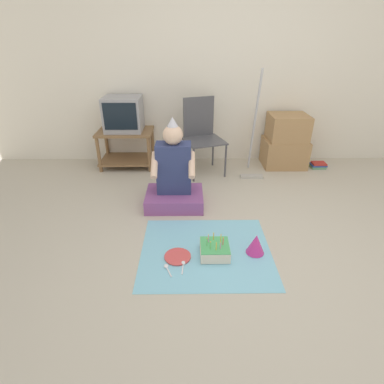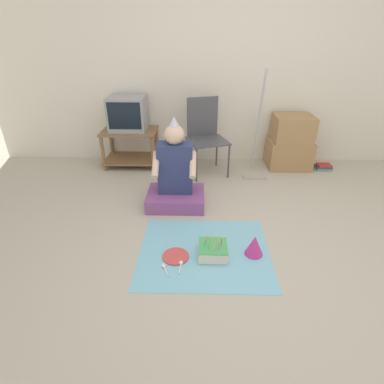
{
  "view_description": "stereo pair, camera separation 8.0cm",
  "coord_description": "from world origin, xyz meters",
  "px_view_note": "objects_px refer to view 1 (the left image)",
  "views": [
    {
      "loc": [
        -0.52,
        -1.78,
        1.59
      ],
      "look_at": [
        -0.5,
        0.56,
        0.35
      ],
      "focal_mm": 28.0,
      "sensor_mm": 36.0,
      "label": 1
    },
    {
      "loc": [
        -0.44,
        -1.78,
        1.59
      ],
      "look_at": [
        -0.5,
        0.56,
        0.35
      ],
      "focal_mm": 28.0,
      "sensor_mm": 36.0,
      "label": 2
    }
  ],
  "objects_px": {
    "tv": "(123,114)",
    "paper_plate": "(178,256)",
    "folding_chair": "(202,132)",
    "book_pile": "(318,165)",
    "cardboard_box_stack": "(286,142)",
    "birthday_cake": "(215,250)",
    "person_seated": "(174,179)",
    "dust_mop": "(253,147)",
    "party_hat_blue": "(256,244)"
  },
  "relations": [
    {
      "from": "dust_mop",
      "to": "paper_plate",
      "type": "bearing_deg",
      "value": -119.02
    },
    {
      "from": "tv",
      "to": "cardboard_box_stack",
      "type": "relative_size",
      "value": 0.67
    },
    {
      "from": "dust_mop",
      "to": "birthday_cake",
      "type": "height_order",
      "value": "dust_mop"
    },
    {
      "from": "tv",
      "to": "paper_plate",
      "type": "relative_size",
      "value": 2.16
    },
    {
      "from": "paper_plate",
      "to": "book_pile",
      "type": "bearing_deg",
      "value": 44.78
    },
    {
      "from": "cardboard_box_stack",
      "to": "party_hat_blue",
      "type": "xyz_separation_m",
      "value": [
        -0.74,
        -1.85,
        -0.24
      ]
    },
    {
      "from": "tv",
      "to": "paper_plate",
      "type": "height_order",
      "value": "tv"
    },
    {
      "from": "cardboard_box_stack",
      "to": "party_hat_blue",
      "type": "height_order",
      "value": "cardboard_box_stack"
    },
    {
      "from": "cardboard_box_stack",
      "to": "paper_plate",
      "type": "distance_m",
      "value": 2.37
    },
    {
      "from": "tv",
      "to": "person_seated",
      "type": "bearing_deg",
      "value": -57.62
    },
    {
      "from": "folding_chair",
      "to": "cardboard_box_stack",
      "type": "height_order",
      "value": "folding_chair"
    },
    {
      "from": "folding_chair",
      "to": "book_pile",
      "type": "height_order",
      "value": "folding_chair"
    },
    {
      "from": "party_hat_blue",
      "to": "paper_plate",
      "type": "bearing_deg",
      "value": -175.27
    },
    {
      "from": "person_seated",
      "to": "paper_plate",
      "type": "distance_m",
      "value": 0.91
    },
    {
      "from": "birthday_cake",
      "to": "folding_chair",
      "type": "bearing_deg",
      "value": 91.45
    },
    {
      "from": "folding_chair",
      "to": "birthday_cake",
      "type": "distance_m",
      "value": 1.78
    },
    {
      "from": "birthday_cake",
      "to": "paper_plate",
      "type": "relative_size",
      "value": 1.09
    },
    {
      "from": "birthday_cake",
      "to": "paper_plate",
      "type": "bearing_deg",
      "value": -174.45
    },
    {
      "from": "tv",
      "to": "paper_plate",
      "type": "xyz_separation_m",
      "value": [
        0.73,
        -1.93,
        -0.69
      ]
    },
    {
      "from": "birthday_cake",
      "to": "dust_mop",
      "type": "bearing_deg",
      "value": 69.54
    },
    {
      "from": "person_seated",
      "to": "paper_plate",
      "type": "xyz_separation_m",
      "value": [
        0.06,
        -0.87,
        -0.28
      ]
    },
    {
      "from": "person_seated",
      "to": "book_pile",
      "type": "bearing_deg",
      "value": 26.54
    },
    {
      "from": "dust_mop",
      "to": "paper_plate",
      "type": "xyz_separation_m",
      "value": [
        -0.88,
        -1.58,
        -0.36
      ]
    },
    {
      "from": "cardboard_box_stack",
      "to": "party_hat_blue",
      "type": "relative_size",
      "value": 4.03
    },
    {
      "from": "cardboard_box_stack",
      "to": "dust_mop",
      "type": "bearing_deg",
      "value": -146.65
    },
    {
      "from": "paper_plate",
      "to": "birthday_cake",
      "type": "bearing_deg",
      "value": 5.55
    },
    {
      "from": "tv",
      "to": "party_hat_blue",
      "type": "distance_m",
      "value": 2.4
    },
    {
      "from": "cardboard_box_stack",
      "to": "party_hat_blue",
      "type": "distance_m",
      "value": 2.01
    },
    {
      "from": "folding_chair",
      "to": "book_pile",
      "type": "xyz_separation_m",
      "value": [
        1.57,
        0.06,
        -0.48
      ]
    },
    {
      "from": "tv",
      "to": "book_pile",
      "type": "bearing_deg",
      "value": -2.69
    },
    {
      "from": "party_hat_blue",
      "to": "tv",
      "type": "bearing_deg",
      "value": 125.92
    },
    {
      "from": "cardboard_box_stack",
      "to": "paper_plate",
      "type": "xyz_separation_m",
      "value": [
        -1.37,
        -1.91,
        -0.32
      ]
    },
    {
      "from": "paper_plate",
      "to": "dust_mop",
      "type": "bearing_deg",
      "value": 60.98
    },
    {
      "from": "birthday_cake",
      "to": "party_hat_blue",
      "type": "bearing_deg",
      "value": 4.0
    },
    {
      "from": "cardboard_box_stack",
      "to": "person_seated",
      "type": "relative_size",
      "value": 0.75
    },
    {
      "from": "dust_mop",
      "to": "paper_plate",
      "type": "distance_m",
      "value": 1.84
    },
    {
      "from": "birthday_cake",
      "to": "person_seated",
      "type": "bearing_deg",
      "value": 112.89
    },
    {
      "from": "cardboard_box_stack",
      "to": "dust_mop",
      "type": "distance_m",
      "value": 0.59
    },
    {
      "from": "folding_chair",
      "to": "party_hat_blue",
      "type": "distance_m",
      "value": 1.79
    },
    {
      "from": "tv",
      "to": "dust_mop",
      "type": "height_order",
      "value": "dust_mop"
    },
    {
      "from": "party_hat_blue",
      "to": "book_pile",
      "type": "bearing_deg",
      "value": 55.83
    },
    {
      "from": "dust_mop",
      "to": "paper_plate",
      "type": "relative_size",
      "value": 5.96
    },
    {
      "from": "dust_mop",
      "to": "book_pile",
      "type": "bearing_deg",
      "value": 13.58
    },
    {
      "from": "folding_chair",
      "to": "person_seated",
      "type": "relative_size",
      "value": 1.01
    },
    {
      "from": "person_seated",
      "to": "dust_mop",
      "type": "bearing_deg",
      "value": 37.26
    },
    {
      "from": "cardboard_box_stack",
      "to": "birthday_cake",
      "type": "relative_size",
      "value": 2.95
    },
    {
      "from": "cardboard_box_stack",
      "to": "birthday_cake",
      "type": "xyz_separation_m",
      "value": [
        -1.07,
        -1.88,
        -0.27
      ]
    },
    {
      "from": "folding_chair",
      "to": "dust_mop",
      "type": "bearing_deg",
      "value": -15.27
    },
    {
      "from": "birthday_cake",
      "to": "party_hat_blue",
      "type": "relative_size",
      "value": 1.36
    },
    {
      "from": "folding_chair",
      "to": "paper_plate",
      "type": "relative_size",
      "value": 4.3
    }
  ]
}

